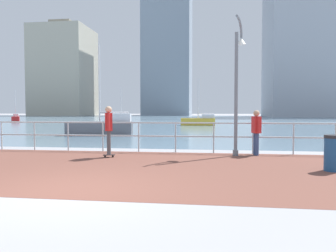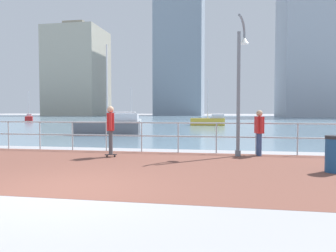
% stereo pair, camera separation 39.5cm
% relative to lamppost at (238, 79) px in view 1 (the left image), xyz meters
% --- Properties ---
extents(ground, '(220.00, 220.00, 0.00)m').
position_rel_lamppost_xyz_m(ground, '(-3.61, 34.40, -2.66)').
color(ground, '#9E9EA3').
extents(brick_paving, '(28.00, 6.65, 0.01)m').
position_rel_lamppost_xyz_m(brick_paving, '(-3.61, -2.89, -2.65)').
color(brick_paving, brown).
rests_on(brick_paving, ground).
extents(harbor_water, '(180.00, 88.00, 0.00)m').
position_rel_lamppost_xyz_m(harbor_water, '(-3.61, 45.44, -2.65)').
color(harbor_water, '#6B899E').
rests_on(harbor_water, ground).
extents(waterfront_railing, '(25.25, 0.06, 1.13)m').
position_rel_lamppost_xyz_m(waterfront_railing, '(-3.61, 0.44, -1.87)').
color(waterfront_railing, '#B2BCC1').
rests_on(waterfront_railing, ground).
extents(lamppost, '(0.47, 0.78, 4.80)m').
position_rel_lamppost_xyz_m(lamppost, '(0.00, 0.00, 0.00)').
color(lamppost, slate).
rests_on(lamppost, ground).
extents(skateboarder, '(0.41, 0.55, 1.70)m').
position_rel_lamppost_xyz_m(skateboarder, '(-4.27, -1.11, -1.63)').
color(skateboarder, black).
rests_on(skateboarder, ground).
extents(bystander, '(0.31, 0.56, 1.57)m').
position_rel_lamppost_xyz_m(bystander, '(0.66, 0.09, -1.74)').
color(bystander, '#384C7A').
rests_on(bystander, ground).
extents(trash_bin, '(0.46, 0.46, 0.93)m').
position_rel_lamppost_xyz_m(trash_bin, '(2.22, -2.72, -2.19)').
color(trash_bin, navy).
rests_on(trash_bin, ground).
extents(sailboat_blue, '(1.63, 3.08, 4.13)m').
position_rel_lamppost_xyz_m(sailboat_blue, '(-10.80, 23.13, -2.26)').
color(sailboat_blue, white).
rests_on(sailboat_blue, ground).
extents(sailboat_ivory, '(2.47, 3.26, 4.49)m').
position_rel_lamppost_xyz_m(sailboat_ivory, '(-29.56, 32.95, -2.23)').
color(sailboat_ivory, '#B21E1E').
rests_on(sailboat_ivory, ground).
extents(sailboat_yellow, '(3.53, 1.11, 4.95)m').
position_rel_lamppost_xyz_m(sailboat_yellow, '(-2.20, 22.66, -2.18)').
color(sailboat_yellow, gold).
rests_on(sailboat_yellow, ground).
extents(sailboat_navy, '(4.22, 1.91, 5.72)m').
position_rel_lamppost_xyz_m(sailboat_navy, '(-7.76, 8.26, -2.11)').
color(sailboat_navy, '#595960').
rests_on(sailboat_navy, ground).
extents(tower_concrete, '(16.41, 15.89, 28.77)m').
position_rel_lamppost_xyz_m(tower_concrete, '(-46.36, 84.57, 10.90)').
color(tower_concrete, '#B2AD99').
rests_on(tower_concrete, ground).
extents(tower_steel, '(15.14, 15.07, 47.59)m').
position_rel_lamppost_xyz_m(tower_steel, '(-15.44, 95.36, 20.31)').
color(tower_steel, '#8493A3').
rests_on(tower_steel, ground).
extents(tower_slate, '(13.86, 17.95, 35.81)m').
position_rel_lamppost_xyz_m(tower_slate, '(19.57, 73.12, 14.42)').
color(tower_slate, '#A3A8B2').
rests_on(tower_slate, ground).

